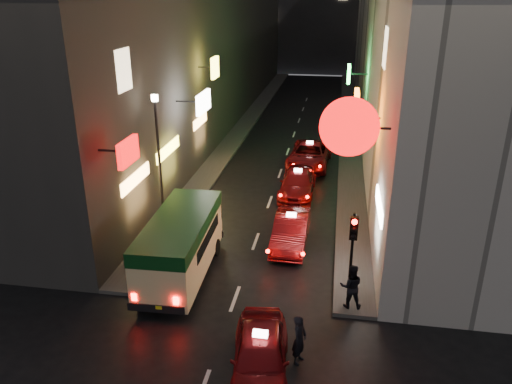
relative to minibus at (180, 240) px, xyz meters
The scene contains 13 objects.
building_left 26.05m from the minibus, 103.13° to the left, with size 7.55×52.00×18.00m.
building_right 27.44m from the minibus, 67.00° to the left, with size 8.34×52.00×18.00m.
sidewalk_left 24.45m from the minibus, 94.52° to the left, with size 1.50×52.00×0.15m, color #4A4745.
sidewalk_right 25.24m from the minibus, 74.87° to the left, with size 1.50×52.00×0.15m, color #4A4745.
minibus is the anchor object (origin of this frame).
taxi_near 6.22m from the minibus, 51.68° to the right, with size 2.68×5.27×1.78m.
taxi_second 5.16m from the minibus, 40.42° to the left, with size 2.06×4.93×1.73m.
taxi_third 9.88m from the minibus, 68.17° to the left, with size 2.03×4.81×1.69m.
taxi_far 14.51m from the minibus, 74.10° to the left, with size 2.57×5.57×1.90m.
pedestrian_crossing 6.39m from the minibus, 39.89° to the right, with size 0.60×0.38×1.81m, color black.
pedestrian_sidewalk 6.52m from the minibus, 10.41° to the right, with size 0.69×0.43×1.83m, color black.
traffic_light 6.53m from the minibus, 10.76° to the right, with size 0.26×0.43×3.50m.
lamp_post 4.38m from the minibus, 119.39° to the left, with size 0.28×0.28×6.22m.
Camera 1 is at (3.26, -6.42, 10.34)m, focal length 35.00 mm.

